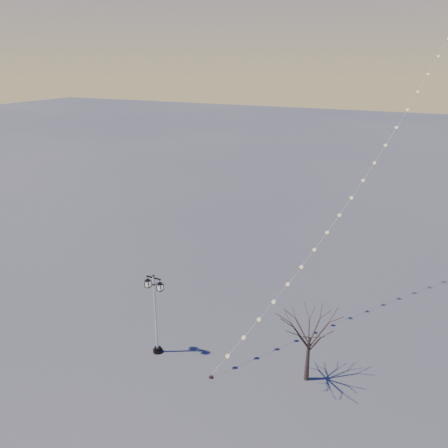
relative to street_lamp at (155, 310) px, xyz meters
The scene contains 4 objects.
ground 4.09m from the street_lamp, ahead, with size 300.00×300.00×0.00m, color #4A4C4B.
street_lamp is the anchor object (origin of this frame).
bare_tree 9.26m from the street_lamp, ahead, with size 2.73×2.73×4.53m.
kite_train 21.63m from the street_lamp, 55.39° to the left, with size 13.29×32.60×28.69m.
Camera 1 is at (11.36, -19.86, 17.37)m, focal length 36.66 mm.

